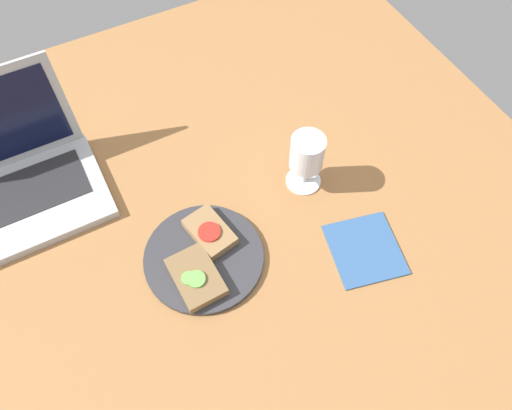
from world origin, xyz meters
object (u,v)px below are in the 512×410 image
Objects in this scene: napkin at (365,249)px; sandwich_with_tomato at (210,232)px; laptop at (10,182)px; plate at (204,257)px; wine_glass at (307,156)px; sandwich_with_cucumber at (196,277)px.

sandwich_with_tomato is at bearing 147.15° from napkin.
plate is at bearing -48.42° from laptop.
sandwich_with_tomato is 0.79× the size of napkin.
napkin is at bearing -83.10° from wine_glass.
plate is 28.12cm from wine_glass.
plate is at bearing 155.90° from napkin.
sandwich_with_tomato is at bearing -41.90° from laptop.
plate is 5.11cm from sandwich_with_cucumber.
sandwich_with_tomato and sandwich_with_cucumber have the same top height.
plate is 2.05× the size of sandwich_with_tomato.
napkin is (31.48, -8.98, -1.99)cm from sandwich_with_cucumber.
sandwich_with_cucumber is 42.98cm from laptop.
laptop is 2.40× the size of napkin.
plate is 1.63× the size of napkin.
napkin is (56.20, -44.06, -4.25)cm from laptop.
napkin is (28.37, -12.69, -0.37)cm from plate.
napkin is (25.30, -16.34, -2.03)cm from sandwich_with_tomato.
wine_glass reaches higher than sandwich_with_tomato.
laptop is (-30.90, 27.73, 2.22)cm from sandwich_with_tomato.
plate is 0.68× the size of laptop.
wine_glass is 0.40× the size of laptop.
wine_glass is at bearing 96.90° from napkin.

